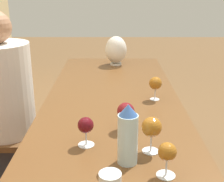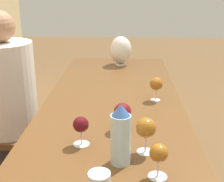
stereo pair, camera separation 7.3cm
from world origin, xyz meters
The scene contains 9 objects.
dining_table centered at (0.00, 0.00, 0.67)m, with size 2.82×0.81×0.74m.
water_bottle centered at (-0.34, -0.06, 0.86)m, with size 0.08×0.08×0.25m.
vase centered at (1.18, -0.03, 0.87)m, with size 0.18×0.18×0.24m.
wine_glass_1 centered at (-0.06, -0.06, 0.84)m, with size 0.08×0.08×0.14m.
wine_glass_2 centered at (-0.43, -0.20, 0.84)m, with size 0.07×0.07×0.13m.
wine_glass_3 centered at (0.35, -0.26, 0.84)m, with size 0.08×0.08×0.14m.
wine_glass_4 centered at (-0.26, -0.16, 0.85)m, with size 0.08×0.08×0.15m.
wine_glass_5 centered at (-0.21, 0.11, 0.83)m, with size 0.07×0.07×0.13m.
person_far centered at (0.52, 0.70, 0.66)m, with size 0.39×0.39×1.25m.
Camera 2 is at (-1.41, -0.07, 1.42)m, focal length 50.00 mm.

